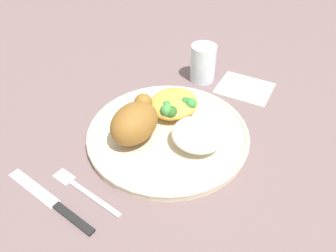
% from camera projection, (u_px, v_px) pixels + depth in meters
% --- Properties ---
extents(ground_plane, '(2.00, 2.00, 0.00)m').
position_uv_depth(ground_plane, '(168.00, 137.00, 0.61)').
color(ground_plane, '#6F5A5B').
extents(plate, '(0.30, 0.30, 0.02)m').
position_uv_depth(plate, '(168.00, 133.00, 0.60)').
color(plate, beige).
rests_on(plate, ground_plane).
extents(roasted_chicken, '(0.11, 0.07, 0.07)m').
position_uv_depth(roasted_chicken, '(135.00, 122.00, 0.56)').
color(roasted_chicken, brown).
rests_on(roasted_chicken, plate).
extents(rice_pile, '(0.09, 0.09, 0.04)m').
position_uv_depth(rice_pile, '(197.00, 135.00, 0.56)').
color(rice_pile, white).
rests_on(rice_pile, plate).
extents(mac_cheese_with_broccoli, '(0.10, 0.09, 0.04)m').
position_uv_depth(mac_cheese_with_broccoli, '(174.00, 104.00, 0.63)').
color(mac_cheese_with_broccoli, gold).
rests_on(mac_cheese_with_broccoli, plate).
extents(fork, '(0.02, 0.14, 0.01)m').
position_uv_depth(fork, '(83.00, 189.00, 0.51)').
color(fork, '#B2B2B7').
rests_on(fork, ground_plane).
extents(knife, '(0.03, 0.19, 0.01)m').
position_uv_depth(knife, '(56.00, 205.00, 0.49)').
color(knife, black).
rests_on(knife, ground_plane).
extents(water_glass, '(0.06, 0.06, 0.08)m').
position_uv_depth(water_glass, '(203.00, 63.00, 0.73)').
color(water_glass, silver).
rests_on(water_glass, ground_plane).
extents(napkin, '(0.11, 0.12, 0.00)m').
position_uv_depth(napkin, '(245.00, 88.00, 0.73)').
color(napkin, white).
rests_on(napkin, ground_plane).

